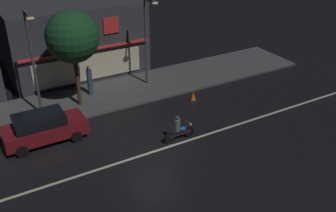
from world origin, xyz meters
name	(u,v)px	position (x,y,z in m)	size (l,w,h in m)	color
ground_plane	(154,152)	(0.00, 0.00, 0.00)	(140.00, 140.00, 0.00)	black
lane_divider_stripe	(154,151)	(0.00, 0.00, 0.01)	(29.18, 0.16, 0.01)	beige
sidewalk_far	(102,96)	(0.00, 7.29, 0.07)	(30.72, 4.53, 0.14)	#4C4C4F
storefront_center_block	(68,33)	(0.00, 13.86, 2.62)	(9.62, 8.77, 5.24)	#383A3F
streetlamp_mid	(33,56)	(-4.09, 6.52, 3.92)	(0.44, 1.64, 6.32)	#47494C
streetlamp_east	(147,34)	(3.48, 7.35, 3.77)	(0.44, 1.64, 6.04)	#47494C
pedestrian_on_sidewalk	(90,81)	(-0.58, 7.84, 1.07)	(0.35, 0.35, 1.99)	#334766
street_tree	(72,37)	(-1.67, 6.79, 4.55)	(3.14, 3.14, 6.00)	#473323
parked_car_near_kerb	(43,127)	(-4.64, 3.81, 0.87)	(4.30, 1.98, 1.67)	maroon
motorcycle_following	(179,130)	(1.70, 0.34, 0.63)	(1.90, 0.60, 1.52)	black
traffic_cone	(193,96)	(5.02, 3.98, 0.28)	(0.36, 0.36, 0.55)	orange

